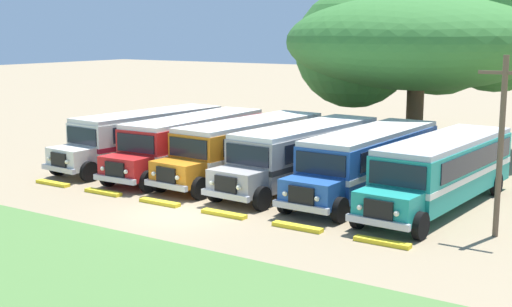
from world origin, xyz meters
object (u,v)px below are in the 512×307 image
parked_bus_slot_3 (304,152)px  parked_bus_slot_5 (443,169)px  parked_bus_slot_0 (146,135)px  parked_bus_slot_4 (369,159)px  broad_shade_tree (423,39)px  utility_pole (501,141)px  parked_bus_slot_1 (192,141)px  parked_bus_slot_2 (248,146)px

parked_bus_slot_3 → parked_bus_slot_5: bearing=91.2°
parked_bus_slot_0 → parked_bus_slot_3: same height
parked_bus_slot_3 → parked_bus_slot_4: 3.24m
broad_shade_tree → utility_pole: bearing=-61.8°
broad_shade_tree → utility_pole: broad_shade_tree is taller
parked_bus_slot_1 → parked_bus_slot_2: same height
parked_bus_slot_0 → parked_bus_slot_5: size_ratio=1.00×
parked_bus_slot_0 → parked_bus_slot_4: bearing=94.8°
parked_bus_slot_3 → parked_bus_slot_5: size_ratio=1.00×
utility_pole → parked_bus_slot_2: bearing=165.0°
parked_bus_slot_2 → utility_pole: 13.42m
parked_bus_slot_3 → utility_pole: bearing=74.5°
parked_bus_slot_1 → utility_pole: (16.07, -3.11, 1.83)m
parked_bus_slot_2 → parked_bus_slot_4: 6.45m
parked_bus_slot_1 → parked_bus_slot_5: bearing=88.2°
parked_bus_slot_0 → parked_bus_slot_3: bearing=94.6°
parked_bus_slot_0 → parked_bus_slot_1: 3.35m
parked_bus_slot_1 → parked_bus_slot_2: 3.24m
parked_bus_slot_0 → parked_bus_slot_1: size_ratio=1.01×
parked_bus_slot_1 → parked_bus_slot_3: (6.42, 0.26, 0.00)m
parked_bus_slot_1 → broad_shade_tree: 16.05m
parked_bus_slot_2 → parked_bus_slot_4: same height
parked_bus_slot_0 → parked_bus_slot_4: size_ratio=1.01×
parked_bus_slot_1 → utility_pole: bearing=77.4°
parked_bus_slot_3 → parked_bus_slot_0: bearing=-85.9°
parked_bus_slot_2 → parked_bus_slot_4: (6.45, -0.01, 0.00)m
parked_bus_slot_2 → parked_bus_slot_3: 3.21m
parked_bus_slot_2 → utility_pole: (12.85, -3.44, 1.83)m
parked_bus_slot_2 → broad_shade_tree: (3.97, 13.10, 5.05)m
parked_bus_slot_3 → utility_pole: utility_pole is taller
parked_bus_slot_0 → utility_pole: (19.41, -3.31, 1.83)m
parked_bus_slot_2 → parked_bus_slot_5: bearing=91.5°
parked_bus_slot_0 → broad_shade_tree: broad_shade_tree is taller
parked_bus_slot_2 → parked_bus_slot_5: (9.87, -0.36, 0.00)m
parked_bus_slot_1 → parked_bus_slot_2: (3.22, 0.33, 0.00)m
parked_bus_slot_0 → parked_bus_slot_3: 9.77m
parked_bus_slot_4 → utility_pole: bearing=63.3°
parked_bus_slot_1 → parked_bus_slot_5: size_ratio=1.00×
parked_bus_slot_5 → utility_pole: 4.66m
parked_bus_slot_1 → parked_bus_slot_3: same height
parked_bus_slot_4 → parked_bus_slot_0: bearing=-88.0°
parked_bus_slot_4 → parked_bus_slot_3: bearing=-87.5°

